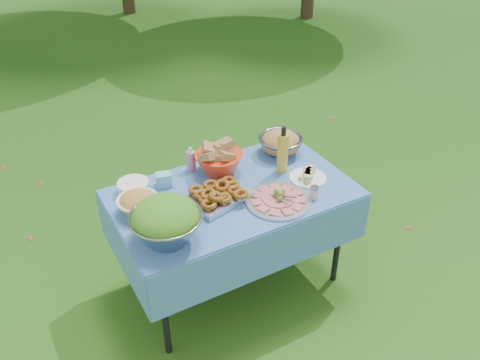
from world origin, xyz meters
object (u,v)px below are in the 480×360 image
object	(u,v)px
plate_stack	(133,187)
charcuterie_platter	(278,195)
bread_bowl	(219,158)
salad_bowl	(166,221)
picnic_table	(233,239)
oil_bottle	(283,150)
pasta_bowl_steel	(281,142)

from	to	relation	value
plate_stack	charcuterie_platter	distance (m)	0.89
bread_bowl	plate_stack	bearing A→B (deg)	174.40
bread_bowl	salad_bowl	bearing A→B (deg)	-139.94
picnic_table	oil_bottle	size ratio (longest dim) A/B	4.55
bread_bowl	picnic_table	bearing A→B (deg)	-97.68
plate_stack	pasta_bowl_steel	bearing A→B (deg)	-2.21
bread_bowl	oil_bottle	world-z (taller)	oil_bottle
plate_stack	picnic_table	bearing A→B (deg)	-29.53
picnic_table	plate_stack	world-z (taller)	plate_stack
plate_stack	oil_bottle	xyz separation A→B (m)	(0.92, -0.25, 0.12)
pasta_bowl_steel	oil_bottle	world-z (taller)	oil_bottle
oil_bottle	charcuterie_platter	bearing A→B (deg)	-126.66
plate_stack	pasta_bowl_steel	xyz separation A→B (m)	(1.04, -0.04, 0.04)
salad_bowl	bread_bowl	bearing A→B (deg)	40.06
pasta_bowl_steel	charcuterie_platter	size ratio (longest dim) A/B	0.75
salad_bowl	plate_stack	bearing A→B (deg)	90.62
plate_stack	bread_bowl	xyz separation A→B (m)	(0.56, -0.06, 0.07)
salad_bowl	charcuterie_platter	size ratio (longest dim) A/B	0.99
pasta_bowl_steel	salad_bowl	bearing A→B (deg)	-155.10
charcuterie_platter	oil_bottle	distance (m)	0.36
bread_bowl	charcuterie_platter	bearing A→B (deg)	-71.61
salad_bowl	oil_bottle	world-z (taller)	oil_bottle
plate_stack	bread_bowl	world-z (taller)	bread_bowl
picnic_table	plate_stack	bearing A→B (deg)	150.47
salad_bowl	oil_bottle	bearing A→B (deg)	16.85
bread_bowl	charcuterie_platter	distance (m)	0.49
pasta_bowl_steel	oil_bottle	distance (m)	0.25
salad_bowl	plate_stack	world-z (taller)	salad_bowl
picnic_table	salad_bowl	distance (m)	0.76
oil_bottle	pasta_bowl_steel	bearing A→B (deg)	59.14
plate_stack	bread_bowl	size ratio (longest dim) A/B	0.62
salad_bowl	bread_bowl	distance (m)	0.73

